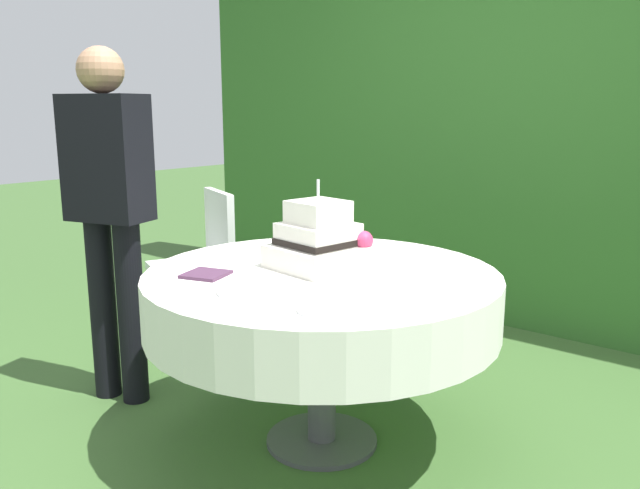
# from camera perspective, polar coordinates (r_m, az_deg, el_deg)

# --- Properties ---
(ground_plane) EXTENTS (20.00, 20.00, 0.00)m
(ground_plane) POSITION_cam_1_polar(r_m,az_deg,el_deg) (2.77, 0.16, -16.98)
(ground_plane) COLOR #3D602D
(foliage_hedge) EXTENTS (5.13, 0.43, 2.69)m
(foliage_hedge) POSITION_cam_1_polar(r_m,az_deg,el_deg) (4.23, 18.46, 11.46)
(foliage_hedge) COLOR #336628
(foliage_hedge) RESTS_ON ground_plane
(cake_table) EXTENTS (1.38, 1.38, 0.72)m
(cake_table) POSITION_cam_1_polar(r_m,az_deg,el_deg) (2.54, 0.16, -4.84)
(cake_table) COLOR #4C4C51
(cake_table) RESTS_ON ground_plane
(wedding_cake) EXTENTS (0.37, 0.37, 0.35)m
(wedding_cake) POSITION_cam_1_polar(r_m,az_deg,el_deg) (2.54, -0.08, 0.26)
(wedding_cake) COLOR white
(wedding_cake) RESTS_ON cake_table
(serving_plate_near) EXTENTS (0.13, 0.13, 0.01)m
(serving_plate_near) POSITION_cam_1_polar(r_m,az_deg,el_deg) (2.02, -0.28, -5.77)
(serving_plate_near) COLOR white
(serving_plate_near) RESTS_ON cake_table
(serving_plate_far) EXTENTS (0.15, 0.15, 0.01)m
(serving_plate_far) POSITION_cam_1_polar(r_m,az_deg,el_deg) (2.23, -7.18, -4.16)
(serving_plate_far) COLOR white
(serving_plate_far) RESTS_ON cake_table
(serving_plate_left) EXTENTS (0.12, 0.12, 0.01)m
(serving_plate_left) POSITION_cam_1_polar(r_m,az_deg,el_deg) (3.02, 0.01, 0.23)
(serving_plate_left) COLOR white
(serving_plate_left) RESTS_ON cake_table
(napkin_stack) EXTENTS (0.19, 0.19, 0.01)m
(napkin_stack) POSITION_cam_1_polar(r_m,az_deg,el_deg) (2.48, -10.02, -2.60)
(napkin_stack) COLOR #4C2D47
(napkin_stack) RESTS_ON cake_table
(garden_chair) EXTENTS (0.53, 0.53, 0.89)m
(garden_chair) POSITION_cam_1_polar(r_m,az_deg,el_deg) (3.66, -10.27, -0.86)
(garden_chair) COLOR white
(garden_chair) RESTS_ON ground_plane
(standing_person) EXTENTS (0.40, 0.30, 1.60)m
(standing_person) POSITION_cam_1_polar(r_m,az_deg,el_deg) (3.03, -18.05, 3.53)
(standing_person) COLOR black
(standing_person) RESTS_ON ground_plane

